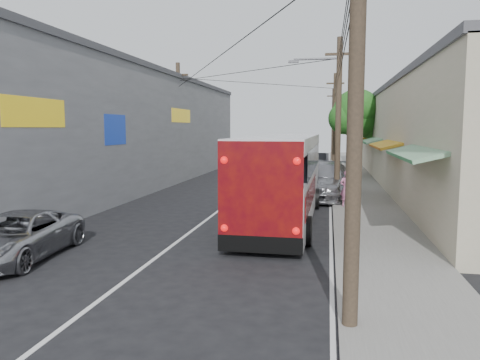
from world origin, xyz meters
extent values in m
plane|color=black|center=(0.00, 0.00, 0.00)|extent=(120.00, 120.00, 0.00)
cube|color=slate|center=(6.50, 20.00, 0.06)|extent=(3.00, 80.00, 0.12)
cube|color=beige|center=(11.00, 22.00, 3.00)|extent=(6.00, 40.00, 6.00)
cube|color=#4C4C51|center=(11.00, 22.00, 6.10)|extent=(6.20, 40.00, 0.30)
cube|color=#1B7D39|center=(7.70, 6.00, 2.90)|extent=(1.39, 6.00, 0.46)
cube|color=#C95917|center=(7.70, 14.00, 2.90)|extent=(1.39, 6.00, 0.46)
cube|color=#1B7D39|center=(7.70, 22.00, 2.90)|extent=(1.39, 6.00, 0.46)
cube|color=#C95917|center=(7.70, 30.00, 2.90)|extent=(1.39, 6.00, 0.46)
cube|color=#1B7D39|center=(7.70, 38.00, 2.90)|extent=(1.39, 6.00, 0.46)
cube|color=gray|center=(-8.50, 18.00, 3.50)|extent=(7.00, 36.00, 7.00)
cube|color=#4C4C51|center=(-8.50, 18.00, 7.10)|extent=(7.20, 36.00, 0.30)
cube|color=yellow|center=(-5.05, 4.00, 4.20)|extent=(0.12, 3.50, 1.00)
cube|color=#1433A5|center=(-5.05, 10.00, 3.60)|extent=(0.12, 2.20, 1.40)
cube|color=yellow|center=(-5.05, 20.00, 4.50)|extent=(0.12, 4.00, 0.90)
cylinder|color=#473828|center=(5.20, -2.00, 4.00)|extent=(0.28, 0.28, 8.00)
cylinder|color=#473828|center=(5.20, 13.00, 4.00)|extent=(0.28, 0.28, 8.00)
cube|color=#473828|center=(5.20, 13.00, 7.20)|extent=(1.40, 0.12, 0.12)
cylinder|color=#473828|center=(5.20, 28.00, 4.00)|extent=(0.28, 0.28, 8.00)
cube|color=#473828|center=(5.20, 28.00, 7.20)|extent=(1.40, 0.12, 0.12)
cylinder|color=#473828|center=(5.20, 43.00, 4.00)|extent=(0.28, 0.28, 8.00)
cube|color=#473828|center=(5.20, 43.00, 7.20)|extent=(1.40, 0.12, 0.12)
cylinder|color=#473828|center=(-5.20, 20.00, 4.00)|extent=(0.28, 0.28, 8.00)
cube|color=#473828|center=(-5.20, 20.00, 7.20)|extent=(1.40, 0.12, 0.12)
cylinder|color=#59595E|center=(4.10, 13.00, 7.00)|extent=(2.20, 0.10, 0.10)
cube|color=#59595E|center=(3.00, 13.00, 6.90)|extent=(0.50, 0.18, 0.12)
cylinder|color=#3F2B19|center=(6.80, 26.00, 2.00)|extent=(0.44, 0.44, 4.00)
sphere|color=#225216|center=(6.80, 26.00, 4.80)|extent=(3.60, 3.60, 3.60)
sphere|color=#225216|center=(7.80, 26.60, 4.20)|extent=(2.60, 2.60, 2.60)
sphere|color=#225216|center=(5.90, 25.60, 4.40)|extent=(2.40, 2.40, 2.40)
sphere|color=#225216|center=(7.20, 25.00, 5.20)|extent=(2.20, 2.20, 2.20)
sphere|color=#225216|center=(6.50, 26.90, 5.00)|extent=(2.00, 2.00, 2.00)
cube|color=silver|center=(3.00, 8.06, 1.10)|extent=(2.56, 11.56, 1.83)
cube|color=black|center=(3.01, 8.54, 2.45)|extent=(2.55, 9.64, 0.96)
cube|color=silver|center=(3.00, 8.06, 3.12)|extent=(2.56, 11.56, 0.48)
cube|color=maroon|center=(2.92, 2.28, 1.92)|extent=(2.38, 0.11, 2.79)
cube|color=black|center=(2.92, 2.28, 0.43)|extent=(2.40, 0.13, 0.48)
sphere|color=red|center=(1.91, 2.27, 0.86)|extent=(0.21, 0.21, 0.21)
sphere|color=red|center=(3.93, 2.24, 0.86)|extent=(0.21, 0.21, 0.21)
sphere|color=red|center=(1.91, 2.27, 2.79)|extent=(0.21, 0.21, 0.21)
sphere|color=red|center=(3.93, 2.24, 2.79)|extent=(0.21, 0.21, 0.21)
cylinder|color=black|center=(1.75, 4.05, 0.48)|extent=(0.30, 0.96, 0.96)
cylinder|color=black|center=(4.15, 4.01, 0.48)|extent=(0.30, 0.96, 0.96)
cylinder|color=black|center=(1.84, 10.96, 0.48)|extent=(0.30, 0.96, 0.96)
cylinder|color=black|center=(4.24, 10.93, 0.48)|extent=(0.30, 0.96, 0.96)
cylinder|color=black|center=(1.86, 12.40, 0.48)|extent=(0.30, 0.96, 0.96)
cylinder|color=black|center=(4.26, 12.37, 0.48)|extent=(0.30, 0.96, 0.96)
imported|color=#A8A8AF|center=(-3.80, 1.07, 0.65)|extent=(2.53, 4.84, 1.30)
imported|color=gray|center=(4.60, 14.47, 0.92)|extent=(3.40, 6.60, 1.83)
imported|color=#232327|center=(3.80, 22.12, 0.79)|extent=(2.22, 4.78, 1.59)
imported|color=black|center=(3.80, 30.90, 0.75)|extent=(1.71, 4.60, 1.50)
imported|color=pink|center=(5.61, 11.17, 0.95)|extent=(0.64, 0.46, 1.65)
imported|color=#91AFD3|center=(6.15, 15.67, 0.89)|extent=(0.83, 0.69, 1.55)
camera|label=1|loc=(4.75, -10.39, 3.67)|focal=35.00mm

